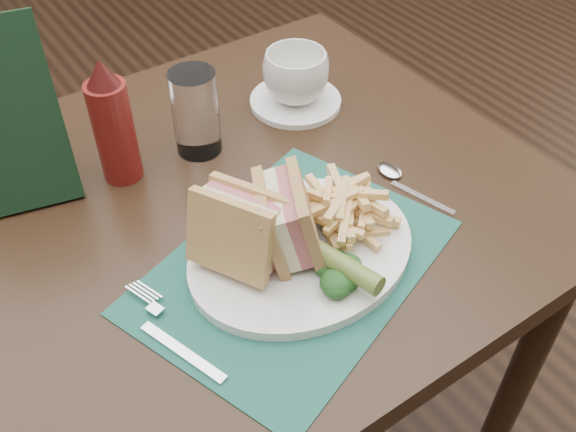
# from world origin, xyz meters

# --- Properties ---
(floor) EXTENTS (7.00, 7.00, 0.00)m
(floor) POSITION_xyz_m (0.00, 0.00, 0.00)
(floor) COLOR black
(floor) RESTS_ON ground
(table_main) EXTENTS (0.90, 0.75, 0.75)m
(table_main) POSITION_xyz_m (0.00, -0.50, 0.38)
(table_main) COLOR black
(table_main) RESTS_ON ground
(placemat) EXTENTS (0.46, 0.39, 0.00)m
(placemat) POSITION_xyz_m (0.02, -0.66, 0.75)
(placemat) COLOR #195245
(placemat) RESTS_ON table_main
(plate) EXTENTS (0.31, 0.25, 0.01)m
(plate) POSITION_xyz_m (0.03, -0.65, 0.76)
(plate) COLOR white
(plate) RESTS_ON placemat
(sandwich_half_a) EXTENTS (0.12, 0.13, 0.11)m
(sandwich_half_a) POSITION_xyz_m (-0.06, -0.63, 0.82)
(sandwich_half_a) COLOR tan
(sandwich_half_a) RESTS_ON plate
(sandwich_half_b) EXTENTS (0.12, 0.13, 0.11)m
(sandwich_half_b) POSITION_xyz_m (-0.00, -0.63, 0.82)
(sandwich_half_b) COLOR tan
(sandwich_half_b) RESTS_ON plate
(kale_garnish) EXTENTS (0.11, 0.08, 0.03)m
(kale_garnish) POSITION_xyz_m (0.04, -0.71, 0.78)
(kale_garnish) COLOR #153C17
(kale_garnish) RESTS_ON plate
(pickle_spear) EXTENTS (0.05, 0.12, 0.03)m
(pickle_spear) POSITION_xyz_m (0.04, -0.71, 0.79)
(pickle_spear) COLOR #526827
(pickle_spear) RESTS_ON plate
(fries_pile) EXTENTS (0.18, 0.20, 0.06)m
(fries_pile) POSITION_xyz_m (0.10, -0.64, 0.80)
(fries_pile) COLOR #ECC276
(fries_pile) RESTS_ON plate
(fork) EXTENTS (0.09, 0.17, 0.01)m
(fork) POSITION_xyz_m (-0.16, -0.66, 0.76)
(fork) COLOR silver
(fork) RESTS_ON placemat
(spoon) EXTENTS (0.07, 0.15, 0.01)m
(spoon) POSITION_xyz_m (0.23, -0.63, 0.76)
(spoon) COLOR silver
(spoon) RESTS_ON table_main
(saucer) EXTENTS (0.17, 0.17, 0.01)m
(saucer) POSITION_xyz_m (0.22, -0.36, 0.76)
(saucer) COLOR white
(saucer) RESTS_ON table_main
(coffee_cup) EXTENTS (0.15, 0.15, 0.08)m
(coffee_cup) POSITION_xyz_m (0.22, -0.36, 0.80)
(coffee_cup) COLOR white
(coffee_cup) RESTS_ON saucer
(drinking_glass) EXTENTS (0.09, 0.09, 0.13)m
(drinking_glass) POSITION_xyz_m (0.03, -0.38, 0.81)
(drinking_glass) COLOR white
(drinking_glass) RESTS_ON table_main
(ketchup_bottle) EXTENTS (0.07, 0.07, 0.19)m
(ketchup_bottle) POSITION_xyz_m (-0.09, -0.37, 0.84)
(ketchup_bottle) COLOR #5E1310
(ketchup_bottle) RESTS_ON table_main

